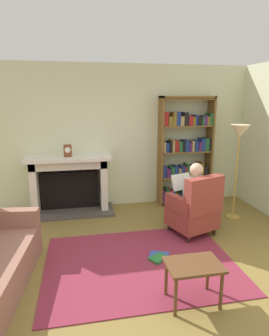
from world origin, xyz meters
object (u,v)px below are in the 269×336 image
bookshelf (185,152)px  armchair_reading (195,209)px  floor_lamp (239,140)px  side_table (194,270)px  seated_reader (191,195)px  mantel_clock (68,151)px  fireplace (70,182)px

bookshelf → armchair_reading: bearing=-103.7°
floor_lamp → bookshelf: bearing=123.1°
side_table → floor_lamp: floor_lamp is taller
seated_reader → bookshelf: bearing=-126.0°
seated_reader → side_table: size_ratio=2.04×
mantel_clock → side_table: size_ratio=0.37×
mantel_clock → bookshelf: size_ratio=0.10×
floor_lamp → mantel_clock: bearing=164.8°
armchair_reading → seated_reader: size_ratio=0.85×
side_table → bookshelf: bearing=71.4°
mantel_clock → fireplace: bearing=88.4°
bookshelf → armchair_reading: (-0.34, -1.39, -0.61)m
fireplace → mantel_clock: bearing=-91.6°
armchair_reading → mantel_clock: bearing=-52.8°
fireplace → floor_lamp: size_ratio=0.94×
mantel_clock → floor_lamp: bearing=-15.2°
mantel_clock → floor_lamp: size_ratio=0.13×
bookshelf → seated_reader: bearing=-106.5°
mantel_clock → armchair_reading: 2.40m
floor_lamp → fireplace: bearing=162.9°
bookshelf → side_table: bearing=-108.6°
fireplace → bookshelf: size_ratio=0.73×
seated_reader → floor_lamp: 1.29m
fireplace → side_table: bearing=-65.4°
mantel_clock → floor_lamp: 2.95m
bookshelf → armchair_reading: 1.56m
side_table → seated_reader: bearing=69.6°
armchair_reading → floor_lamp: floor_lamp is taller
floor_lamp → seated_reader: bearing=-158.9°
fireplace → floor_lamp: (2.83, -0.87, 0.83)m
bookshelf → seated_reader: bookshelf is taller
bookshelf → side_table: (-0.96, -2.84, -0.66)m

